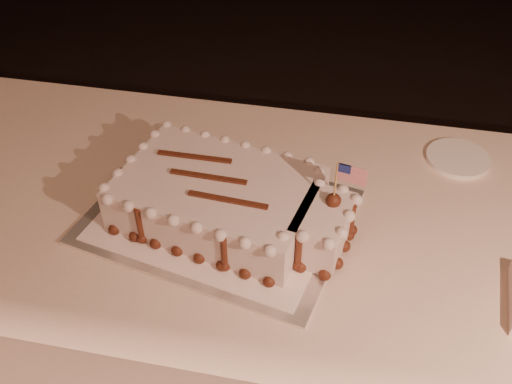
% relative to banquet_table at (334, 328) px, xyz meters
% --- Properties ---
extents(room_shell, '(6.10, 8.10, 2.90)m').
position_rel_banquet_table_xyz_m(room_shell, '(0.00, -0.60, 1.02)').
color(room_shell, black).
rests_on(room_shell, ground).
extents(banquet_table, '(2.40, 0.80, 0.75)m').
position_rel_banquet_table_xyz_m(banquet_table, '(0.00, 0.00, 0.00)').
color(banquet_table, beige).
rests_on(banquet_table, ground).
extents(cake_board, '(0.59, 0.49, 0.01)m').
position_rel_banquet_table_xyz_m(cake_board, '(-0.27, -0.04, 0.38)').
color(cake_board, silver).
rests_on(cake_board, banquet_table).
extents(doily, '(0.53, 0.44, 0.00)m').
position_rel_banquet_table_xyz_m(doily, '(-0.27, -0.04, 0.38)').
color(doily, white).
rests_on(doily, cake_board).
extents(sheet_cake, '(0.52, 0.35, 0.20)m').
position_rel_banquet_table_xyz_m(sheet_cake, '(-0.25, -0.05, 0.43)').
color(sheet_cake, silver).
rests_on(sheet_cake, doily).
extents(side_plate, '(0.15, 0.15, 0.01)m').
position_rel_banquet_table_xyz_m(side_plate, '(0.23, 0.26, 0.38)').
color(side_plate, white).
rests_on(side_plate, banquet_table).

